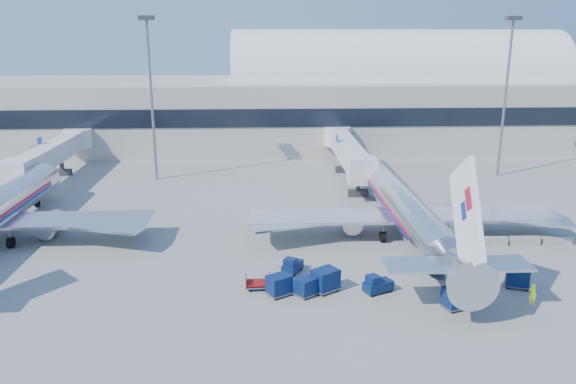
{
  "coord_description": "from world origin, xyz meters",
  "views": [
    {
      "loc": [
        -4.48,
        -49.14,
        20.3
      ],
      "look_at": [
        -2.08,
        6.0,
        4.66
      ],
      "focal_mm": 35.0,
      "sensor_mm": 36.0,
      "label": 1
    }
  ],
  "objects_px": {
    "cart_open_red": "(259,284)",
    "mast_east": "(508,74)",
    "jetbridge_near": "(347,150)",
    "ramp_worker": "(533,294)",
    "cart_solo_near": "(456,297)",
    "mast_west": "(150,75)",
    "tug_right": "(434,259)",
    "jetbridge_mid": "(55,152)",
    "cart_train_c": "(279,285)",
    "tug_lead": "(377,284)",
    "tug_left": "(292,266)",
    "cart_train_b": "(306,286)",
    "cart_solo_far": "(518,277)",
    "airliner_main": "(407,211)",
    "barrier_near": "(492,241)",
    "barrier_mid": "(525,241)",
    "barrier_far": "(557,240)",
    "cart_train_a": "(325,280)"
  },
  "relations": [
    {
      "from": "tug_lead",
      "to": "cart_open_red",
      "type": "xyz_separation_m",
      "value": [
        -9.61,
        1.15,
        -0.3
      ]
    },
    {
      "from": "cart_train_b",
      "to": "mast_west",
      "type": "bearing_deg",
      "value": 77.52
    },
    {
      "from": "tug_left",
      "to": "cart_train_b",
      "type": "xyz_separation_m",
      "value": [
        0.93,
        -4.5,
        0.14
      ]
    },
    {
      "from": "tug_right",
      "to": "cart_train_b",
      "type": "distance_m",
      "value": 13.13
    },
    {
      "from": "jetbridge_near",
      "to": "ramp_worker",
      "type": "relative_size",
      "value": 16.42
    },
    {
      "from": "cart_train_b",
      "to": "ramp_worker",
      "type": "distance_m",
      "value": 17.56
    },
    {
      "from": "cart_train_b",
      "to": "cart_solo_far",
      "type": "xyz_separation_m",
      "value": [
        17.57,
        0.81,
        0.08
      ]
    },
    {
      "from": "tug_lead",
      "to": "cart_train_a",
      "type": "bearing_deg",
      "value": 148.09
    },
    {
      "from": "tug_lead",
      "to": "tug_left",
      "type": "relative_size",
      "value": 1.04
    },
    {
      "from": "cart_train_c",
      "to": "cart_open_red",
      "type": "distance_m",
      "value": 2.16
    },
    {
      "from": "barrier_far",
      "to": "cart_train_a",
      "type": "distance_m",
      "value": 25.96
    },
    {
      "from": "jetbridge_mid",
      "to": "barrier_mid",
      "type": "relative_size",
      "value": 9.17
    },
    {
      "from": "jetbridge_near",
      "to": "cart_solo_near",
      "type": "bearing_deg",
      "value": -86.69
    },
    {
      "from": "airliner_main",
      "to": "jetbridge_mid",
      "type": "distance_m",
      "value": 51.62
    },
    {
      "from": "jetbridge_mid",
      "to": "barrier_far",
      "type": "bearing_deg",
      "value": -26.02
    },
    {
      "from": "ramp_worker",
      "to": "mast_west",
      "type": "bearing_deg",
      "value": 8.93
    },
    {
      "from": "barrier_near",
      "to": "tug_left",
      "type": "relative_size",
      "value": 1.18
    },
    {
      "from": "cart_train_b",
      "to": "tug_left",
      "type": "bearing_deg",
      "value": 63.01
    },
    {
      "from": "jetbridge_near",
      "to": "barrier_near",
      "type": "relative_size",
      "value": 9.17
    },
    {
      "from": "tug_lead",
      "to": "tug_left",
      "type": "bearing_deg",
      "value": 122.51
    },
    {
      "from": "airliner_main",
      "to": "ramp_worker",
      "type": "distance_m",
      "value": 16.27
    },
    {
      "from": "barrier_far",
      "to": "tug_right",
      "type": "xyz_separation_m",
      "value": [
        -13.86,
        -4.71,
        0.19
      ]
    },
    {
      "from": "barrier_mid",
      "to": "jetbridge_mid",
      "type": "bearing_deg",
      "value": 152.65
    },
    {
      "from": "mast_east",
      "to": "tug_right",
      "type": "relative_size",
      "value": 9.82
    },
    {
      "from": "cart_train_b",
      "to": "jetbridge_mid",
      "type": "bearing_deg",
      "value": 91.73
    },
    {
      "from": "jetbridge_mid",
      "to": "tug_lead",
      "type": "height_order",
      "value": "jetbridge_mid"
    },
    {
      "from": "cart_solo_far",
      "to": "jetbridge_mid",
      "type": "bearing_deg",
      "value": 163.66
    },
    {
      "from": "jetbridge_mid",
      "to": "cart_solo_near",
      "type": "height_order",
      "value": "jetbridge_mid"
    },
    {
      "from": "barrier_mid",
      "to": "mast_east",
      "type": "bearing_deg",
      "value": 72.74
    },
    {
      "from": "jetbridge_mid",
      "to": "tug_left",
      "type": "distance_m",
      "value": 47.31
    },
    {
      "from": "tug_lead",
      "to": "cart_solo_far",
      "type": "height_order",
      "value": "cart_solo_far"
    },
    {
      "from": "barrier_mid",
      "to": "tug_lead",
      "type": "bearing_deg",
      "value": -149.58
    },
    {
      "from": "mast_east",
      "to": "cart_open_red",
      "type": "bearing_deg",
      "value": -133.7
    },
    {
      "from": "jetbridge_near",
      "to": "barrier_mid",
      "type": "distance_m",
      "value": 32.09
    },
    {
      "from": "mast_west",
      "to": "tug_right",
      "type": "bearing_deg",
      "value": -46.78
    },
    {
      "from": "cart_open_red",
      "to": "mast_east",
      "type": "bearing_deg",
      "value": 43.45
    },
    {
      "from": "mast_west",
      "to": "cart_train_a",
      "type": "distance_m",
      "value": 44.74
    },
    {
      "from": "airliner_main",
      "to": "jetbridge_near",
      "type": "height_order",
      "value": "airliner_main"
    },
    {
      "from": "jetbridge_mid",
      "to": "jetbridge_near",
      "type": "bearing_deg",
      "value": 0.0
    },
    {
      "from": "jetbridge_mid",
      "to": "tug_right",
      "type": "xyz_separation_m",
      "value": [
        45.14,
        -33.52,
        -3.29
      ]
    },
    {
      "from": "cart_solo_near",
      "to": "barrier_near",
      "type": "bearing_deg",
      "value": 37.81
    },
    {
      "from": "jetbridge_mid",
      "to": "mast_east",
      "type": "bearing_deg",
      "value": -0.72
    },
    {
      "from": "cart_open_red",
      "to": "cart_train_b",
      "type": "bearing_deg",
      "value": -23.59
    },
    {
      "from": "mast_east",
      "to": "jetbridge_mid",
      "type": "bearing_deg",
      "value": 179.28
    },
    {
      "from": "tug_lead",
      "to": "cart_train_c",
      "type": "height_order",
      "value": "cart_train_c"
    },
    {
      "from": "tug_lead",
      "to": "tug_right",
      "type": "height_order",
      "value": "tug_lead"
    },
    {
      "from": "jetbridge_mid",
      "to": "cart_train_c",
      "type": "height_order",
      "value": "jetbridge_mid"
    },
    {
      "from": "mast_west",
      "to": "cart_train_a",
      "type": "xyz_separation_m",
      "value": [
        20.39,
        -37.36,
        -13.8
      ]
    },
    {
      "from": "cart_train_c",
      "to": "tug_left",
      "type": "bearing_deg",
      "value": 42.55
    },
    {
      "from": "mast_west",
      "to": "tug_right",
      "type": "xyz_separation_m",
      "value": [
        30.74,
        -32.71,
        -14.15
      ]
    }
  ]
}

